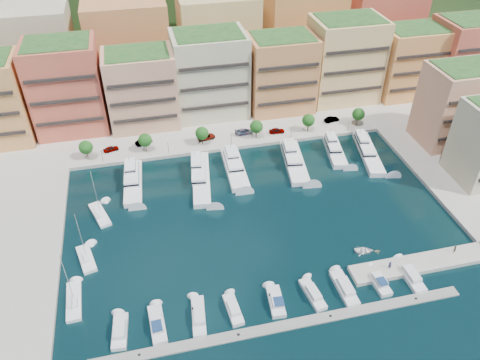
{
  "coord_description": "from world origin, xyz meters",
  "views": [
    {
      "loc": [
        -23.24,
        -79.46,
        75.05
      ],
      "look_at": [
        -2.79,
        8.16,
        6.0
      ],
      "focal_mm": 35.0,
      "sensor_mm": 36.0,
      "label": 1
    }
  ],
  "objects_px": {
    "cruiser_4": "(276,302)",
    "tender_0": "(364,251)",
    "tender_1": "(377,251)",
    "person_0": "(390,265)",
    "car_2": "(206,137)",
    "sailboat_1": "(86,259)",
    "cruiser_6": "(345,288)",
    "car_4": "(277,131)",
    "yacht_1": "(133,180)",
    "cruiser_7": "(378,282)",
    "yacht_4": "(294,160)",
    "lamppost_4": "(349,122)",
    "yacht_2": "(201,175)",
    "lamppost_1": "(168,145)",
    "tree_0": "(86,147)",
    "cruiser_1": "(157,324)",
    "cruiser_2": "(199,317)",
    "person_1": "(454,249)",
    "car_5": "(332,119)",
    "tree_3": "(256,127)",
    "cruiser_8": "(410,276)",
    "yacht_5": "(334,149)",
    "car_0": "(111,149)",
    "sailboat_2": "(100,215)",
    "sailboat_0": "(74,302)",
    "lamppost_0": "(101,153)",
    "cruiser_3": "(233,310)",
    "cruiser_5": "(313,294)",
    "lamppost_2": "(231,137)",
    "yacht_3": "(234,166)",
    "tree_2": "(202,133)",
    "tree_5": "(358,114)",
    "car_1": "(144,142)",
    "lamppost_3": "(291,129)",
    "tree_1": "(145,140)",
    "car_3": "(244,132)"
  },
  "relations": [
    {
      "from": "lamppost_4",
      "to": "yacht_2",
      "type": "relative_size",
      "value": 0.18
    },
    {
      "from": "yacht_1",
      "to": "cruiser_7",
      "type": "distance_m",
      "value": 65.21
    },
    {
      "from": "lamppost_0",
      "to": "person_1",
      "type": "height_order",
      "value": "lamppost_0"
    },
    {
      "from": "lamppost_4",
      "to": "car_5",
      "type": "height_order",
      "value": "lamppost_4"
    },
    {
      "from": "lamppost_1",
      "to": "cruiser_5",
      "type": "bearing_deg",
      "value": -68.09
    },
    {
      "from": "sailboat_2",
      "to": "sailboat_0",
      "type": "xyz_separation_m",
      "value": [
        -4.82,
        -25.04,
        -0.0
      ]
    },
    {
      "from": "lamppost_3",
      "to": "tree_5",
      "type": "bearing_deg",
      "value": 5.97
    },
    {
      "from": "tree_2",
      "to": "cruiser_5",
      "type": "height_order",
      "value": "tree_2"
    },
    {
      "from": "tree_0",
      "to": "sailboat_1",
      "type": "height_order",
      "value": "sailboat_1"
    },
    {
      "from": "cruiser_2",
      "to": "car_4",
      "type": "bearing_deg",
      "value": 60.75
    },
    {
      "from": "tree_0",
      "to": "cruiser_8",
      "type": "distance_m",
      "value": 87.79
    },
    {
      "from": "cruiser_8",
      "to": "yacht_5",
      "type": "bearing_deg",
      "value": 87.19
    },
    {
      "from": "tree_0",
      "to": "cruiser_7",
      "type": "bearing_deg",
      "value": -44.77
    },
    {
      "from": "cruiser_1",
      "to": "cruiser_8",
      "type": "height_order",
      "value": "cruiser_1"
    },
    {
      "from": "tree_1",
      "to": "sailboat_1",
      "type": "height_order",
      "value": "sailboat_1"
    },
    {
      "from": "lamppost_2",
      "to": "person_0",
      "type": "height_order",
      "value": "lamppost_2"
    },
    {
      "from": "car_2",
      "to": "sailboat_1",
      "type": "bearing_deg",
      "value": 128.81
    },
    {
      "from": "sailboat_0",
      "to": "yacht_2",
      "type": "bearing_deg",
      "value": 47.97
    },
    {
      "from": "cruiser_4",
      "to": "tender_0",
      "type": "bearing_deg",
      "value": 21.28
    },
    {
      "from": "yacht_3",
      "to": "car_2",
      "type": "distance_m",
      "value": 16.26
    },
    {
      "from": "tender_1",
      "to": "cruiser_6",
      "type": "bearing_deg",
      "value": 133.17
    },
    {
      "from": "cruiser_6",
      "to": "car_4",
      "type": "height_order",
      "value": "car_4"
    },
    {
      "from": "lamppost_2",
      "to": "yacht_3",
      "type": "height_order",
      "value": "yacht_3"
    },
    {
      "from": "car_2",
      "to": "yacht_4",
      "type": "bearing_deg",
      "value": -138.79
    },
    {
      "from": "tree_3",
      "to": "car_4",
      "type": "height_order",
      "value": "tree_3"
    },
    {
      "from": "car_3",
      "to": "cruiser_5",
      "type": "bearing_deg",
      "value": 174.45
    },
    {
      "from": "yacht_1",
      "to": "cruiser_2",
      "type": "xyz_separation_m",
      "value": [
        9.99,
        -45.16,
        -0.54
      ]
    },
    {
      "from": "tree_3",
      "to": "cruiser_5",
      "type": "distance_m",
      "value": 58.35
    },
    {
      "from": "lamppost_2",
      "to": "yacht_3",
      "type": "distance_m",
      "value": 11.03
    },
    {
      "from": "tree_3",
      "to": "yacht_5",
      "type": "xyz_separation_m",
      "value": [
        19.97,
        -11.4,
        -3.53
      ]
    },
    {
      "from": "lamppost_1",
      "to": "tree_0",
      "type": "bearing_deg",
      "value": 174.03
    },
    {
      "from": "person_0",
      "to": "cruiser_3",
      "type": "bearing_deg",
      "value": 55.31
    },
    {
      "from": "tree_5",
      "to": "car_1",
      "type": "height_order",
      "value": "tree_5"
    },
    {
      "from": "yacht_4",
      "to": "cruiser_5",
      "type": "height_order",
      "value": "yacht_4"
    },
    {
      "from": "sailboat_0",
      "to": "person_1",
      "type": "bearing_deg",
      "value": -3.96
    },
    {
      "from": "yacht_4",
      "to": "car_0",
      "type": "relative_size",
      "value": 4.79
    },
    {
      "from": "tree_2",
      "to": "cruiser_5",
      "type": "bearing_deg",
      "value": -77.91
    },
    {
      "from": "car_0",
      "to": "yacht_1",
      "type": "bearing_deg",
      "value": -178.25
    },
    {
      "from": "cruiser_1",
      "to": "lamppost_1",
      "type": "bearing_deg",
      "value": 81.56
    },
    {
      "from": "yacht_5",
      "to": "car_5",
      "type": "relative_size",
      "value": 3.28
    },
    {
      "from": "sailboat_0",
      "to": "tender_0",
      "type": "bearing_deg",
      "value": -0.27
    },
    {
      "from": "yacht_1",
      "to": "car_5",
      "type": "height_order",
      "value": "yacht_1"
    },
    {
      "from": "yacht_3",
      "to": "cruiser_6",
      "type": "distance_m",
      "value": 46.94
    },
    {
      "from": "cruiser_1",
      "to": "cruiser_7",
      "type": "xyz_separation_m",
      "value": [
        44.85,
        0.02,
        0.0
      ]
    },
    {
      "from": "lamppost_2",
      "to": "cruiser_5",
      "type": "relative_size",
      "value": 0.51
    },
    {
      "from": "tender_1",
      "to": "person_0",
      "type": "bearing_deg",
      "value": -175.06
    },
    {
      "from": "tender_1",
      "to": "lamppost_0",
      "type": "bearing_deg",
      "value": 57.94
    },
    {
      "from": "cruiser_4",
      "to": "person_1",
      "type": "xyz_separation_m",
      "value": [
        41.17,
        3.63,
        1.36
      ]
    },
    {
      "from": "cruiser_4",
      "to": "car_0",
      "type": "distance_m",
      "value": 67.88
    },
    {
      "from": "cruiser_6",
      "to": "cruiser_2",
      "type": "bearing_deg",
      "value": 180.0
    }
  ]
}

